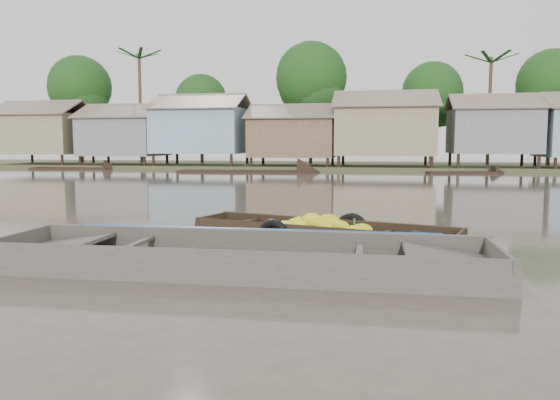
# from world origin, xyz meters

# --- Properties ---
(ground) EXTENTS (120.00, 120.00, 0.00)m
(ground) POSITION_xyz_m (0.00, 0.00, 0.00)
(ground) COLOR #494138
(ground) RESTS_ON ground
(riverbank) EXTENTS (120.00, 12.47, 10.22)m
(riverbank) POSITION_xyz_m (3.03, 31.86, 3.07)
(riverbank) COLOR #384723
(riverbank) RESTS_ON ground
(banana_boat) EXTENTS (5.26, 2.70, 0.73)m
(banana_boat) POSITION_xyz_m (0.95, 1.62, 0.13)
(banana_boat) COLOR black
(banana_boat) RESTS_ON ground
(viewer_boat) EXTENTS (7.33, 1.99, 0.59)m
(viewer_boat) POSITION_xyz_m (0.10, -0.99, 0.06)
(viewer_boat) COLOR #3D3833
(viewer_boat) RESTS_ON ground
(distant_boats) EXTENTS (47.24, 15.32, 1.38)m
(distant_boats) POSITION_xyz_m (9.42, 24.12, 0.27)
(distant_boats) COLOR black
(distant_boats) RESTS_ON ground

